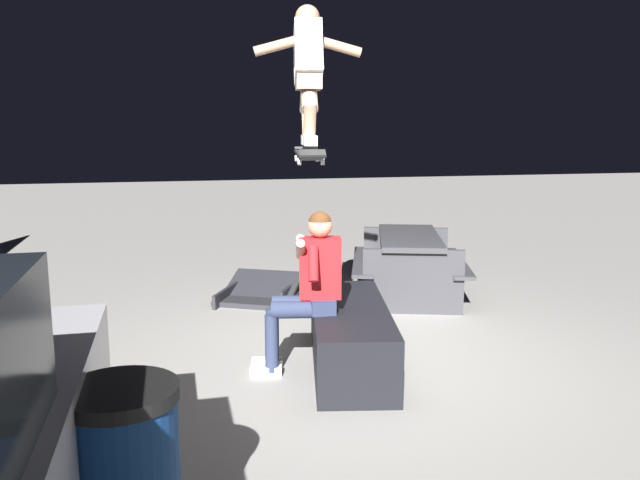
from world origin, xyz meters
name	(u,v)px	position (x,y,z in m)	size (l,w,h in m)	color
ground_plane	(361,363)	(0.00, 0.00, 0.00)	(40.00, 40.00, 0.00)	gray
ledge_box_main	(350,336)	(-0.01, 0.10, 0.26)	(1.85, 0.63, 0.52)	black
person_sitting_on_ledge	(307,283)	(-0.07, 0.49, 0.76)	(0.60, 0.78, 1.35)	#2D3856
skateboard	(309,154)	(0.08, 0.44, 1.81)	(1.04, 0.35, 0.13)	black
skater_airborne	(308,68)	(0.14, 0.43, 2.49)	(0.63, 0.89, 1.12)	white
kicker_ramp	(260,294)	(2.31, 0.56, 0.06)	(1.21, 1.18, 0.34)	#28282D
picnic_table_back	(409,255)	(2.05, -1.22, 0.50)	(2.02, 1.79, 0.75)	#38383D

